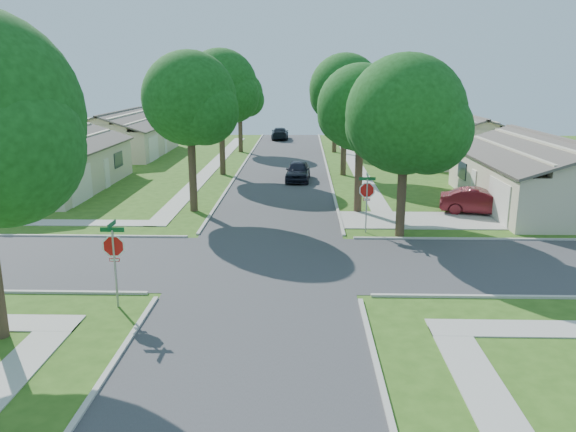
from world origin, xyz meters
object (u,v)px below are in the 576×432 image
Objects in this scene: house_ne_near at (545,180)px; house_ne_far at (462,143)px; tree_e_near at (361,112)px; tree_ne_corner at (407,120)px; house_nw_near at (45,167)px; car_curb_west at (280,133)px; tree_e_mid at (346,93)px; house_nw_far at (123,139)px; car_curb_east at (298,171)px; stop_sign_ne at (367,193)px; stop_sign_sw at (114,250)px; tree_w_far at (240,96)px; car_driveway at (480,202)px; tree_w_near at (191,103)px; tree_w_mid at (221,90)px; tree_e_far at (336,91)px.

house_ne_near is 1.00× the size of house_ne_far.
tree_ne_corner is at bearing -71.47° from tree_e_near.
tree_e_near is at bearing -119.35° from house_ne_far.
house_nw_near reaches higher than car_curb_west.
tree_e_mid is 14.58m from house_ne_far.
house_ne_far and house_nw_far have the same top height.
house_ne_far is (9.63, 24.79, -4.08)m from tree_ne_corner.
house_ne_far is at bearing 35.42° from tree_e_mid.
car_curb_east is (-14.79, -10.48, -0.79)m from house_ne_far.
house_nw_near reaches higher than stop_sign_ne.
stop_sign_sw is 39.55m from house_ne_far.
car_curb_east is at bearing -144.67° from house_ne_far.
car_curb_west is at bearing 72.78° from tree_w_far.
tree_w_far is at bearing 166.36° from house_ne_far.
house_nw_near is 28.21m from car_driveway.
car_driveway is 38.59m from car_curb_west.
house_ne_near is 5.11m from car_driveway.
house_ne_near is 2.79× the size of car_curb_west.
tree_w_near is at bearing 89.77° from stop_sign_sw.
tree_w_mid is at bearing -89.95° from tree_w_far.
car_curb_east is at bearing -69.31° from tree_w_far.
tree_w_far is at bearing -180.00° from tree_e_far.
house_nw_far is at bearing -169.95° from tree_w_far.
tree_w_mid is 13.04m from tree_w_far.
house_ne_near is 1.00× the size of house_nw_far.
tree_e_far is at bearing 28.95° from car_driveway.
stop_sign_ne is at bearing -72.30° from tree_w_far.
stop_sign_sw is at bearing -141.16° from tree_ne_corner.
stop_sign_ne is at bearing -90.68° from tree_e_near.
stop_sign_sw is 14.64m from tree_ne_corner.
car_curb_west is (-17.19, 16.14, -0.81)m from house_ne_far.
house_ne_far is (20.64, 19.99, -4.60)m from tree_w_near.
house_nw_near is 17.57m from car_curb_east.
stop_sign_ne is 34.26m from house_nw_far.
house_ne_far is (20.63, 7.99, -4.97)m from tree_w_mid.
tree_ne_corner is 0.64× the size of house_ne_far.
house_ne_far is at bearing 58.45° from stop_sign_sw.
house_nw_near is at bearing -137.50° from tree_e_far.
tree_e_mid is at bearing 16.15° from house_nw_near.
tree_w_far is 31.17m from house_ne_near.
car_curb_west is at bearing 97.76° from car_curb_east.
car_curb_east reaches higher than car_driveway.
tree_ne_corner reaches higher than house_nw_near.
tree_w_far reaches higher than car_driveway.
tree_w_near is 0.94× the size of tree_w_mid.
house_nw_far is (-11.35, 22.99, -4.60)m from tree_w_near.
tree_w_mid reaches higher than car_curb_east.
tree_e_near reaches higher than house_nw_far.
tree_e_near is at bearing -90.03° from tree_e_mid.
house_nw_near is 2.79× the size of car_curb_west.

